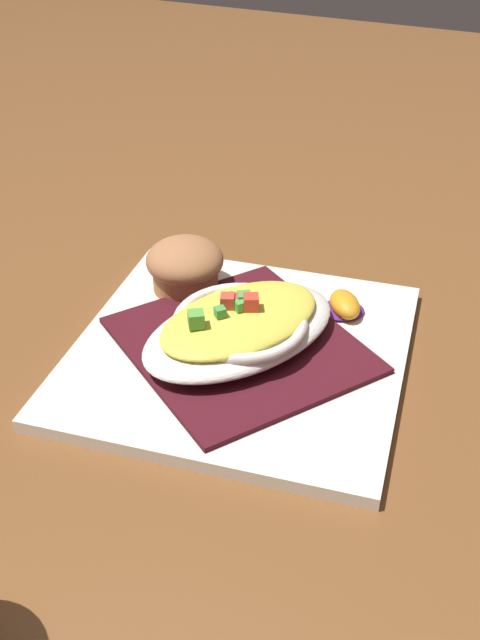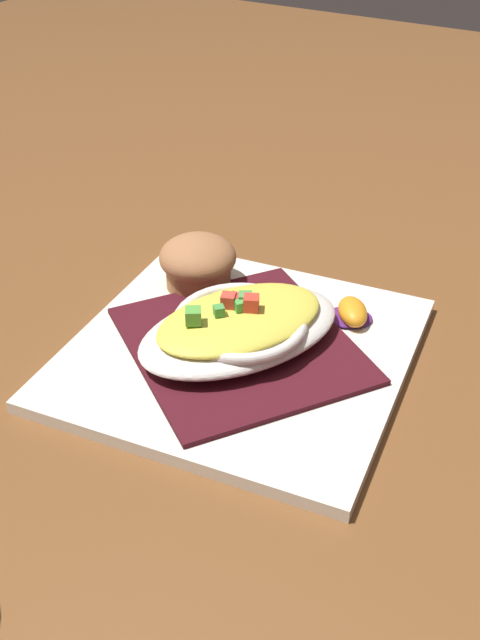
# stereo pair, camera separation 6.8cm
# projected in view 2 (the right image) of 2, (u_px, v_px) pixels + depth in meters

# --- Properties ---
(ground_plane) EXTENTS (2.60, 2.60, 0.00)m
(ground_plane) POSITION_uv_depth(u_px,v_px,m) (240.00, 358.00, 0.70)
(ground_plane) COLOR brown
(square_plate) EXTENTS (0.34, 0.34, 0.01)m
(square_plate) POSITION_uv_depth(u_px,v_px,m) (240.00, 352.00, 0.70)
(square_plate) COLOR white
(square_plate) RESTS_ON ground_plane
(folded_napkin) EXTENTS (0.28, 0.27, 0.01)m
(folded_napkin) POSITION_uv_depth(u_px,v_px,m) (240.00, 345.00, 0.69)
(folded_napkin) COLOR #42111A
(folded_napkin) RESTS_ON square_plate
(gratin_dish) EXTENTS (0.19, 0.23, 0.05)m
(gratin_dish) POSITION_uv_depth(u_px,v_px,m) (240.00, 325.00, 0.68)
(gratin_dish) COLOR white
(gratin_dish) RESTS_ON folded_napkin
(muffin) EXTENTS (0.08, 0.08, 0.05)m
(muffin) POSITION_uv_depth(u_px,v_px,m) (198.00, 262.00, 0.77)
(muffin) COLOR #A66C3F
(muffin) RESTS_ON square_plate
(orange_garnish) EXTENTS (0.06, 0.05, 0.02)m
(orange_garnish) POSITION_uv_depth(u_px,v_px,m) (351.00, 313.00, 0.73)
(orange_garnish) COLOR #551F6C
(orange_garnish) RESTS_ON square_plate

